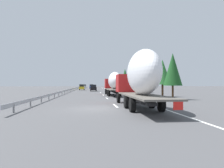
% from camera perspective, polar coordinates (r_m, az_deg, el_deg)
% --- Properties ---
extents(ground_plane, '(260.00, 260.00, 0.00)m').
position_cam_1_polar(ground_plane, '(57.14, -5.45, -2.07)').
color(ground_plane, '#4C4C4F').
extents(lane_stripe_0, '(3.20, 0.20, 0.01)m').
position_cam_1_polar(lane_stripe_0, '(19.35, 0.95, -6.09)').
color(lane_stripe_0, white).
rests_on(lane_stripe_0, ground_plane).
extents(lane_stripe_1, '(3.20, 0.20, 0.01)m').
position_cam_1_polar(lane_stripe_1, '(29.27, -1.42, -4.03)').
color(lane_stripe_1, white).
rests_on(lane_stripe_1, ground_plane).
extents(lane_stripe_2, '(3.20, 0.20, 0.01)m').
position_cam_1_polar(lane_stripe_2, '(37.98, -2.47, -3.10)').
color(lane_stripe_2, white).
rests_on(lane_stripe_2, ground_plane).
extents(lane_stripe_3, '(3.20, 0.20, 0.01)m').
position_cam_1_polar(lane_stripe_3, '(48.15, -3.21, -2.45)').
color(lane_stripe_3, white).
rests_on(lane_stripe_3, ground_plane).
extents(lane_stripe_4, '(3.20, 0.20, 0.01)m').
position_cam_1_polar(lane_stripe_4, '(60.69, -3.78, -1.94)').
color(lane_stripe_4, white).
rests_on(lane_stripe_4, ground_plane).
extents(lane_stripe_5, '(3.20, 0.20, 0.01)m').
position_cam_1_polar(lane_stripe_5, '(62.06, -3.83, -1.90)').
color(lane_stripe_5, white).
rests_on(lane_stripe_5, ground_plane).
extents(edge_line_right, '(110.00, 0.20, 0.01)m').
position_cam_1_polar(edge_line_right, '(62.42, -0.44, -1.89)').
color(edge_line_right, white).
rests_on(edge_line_right, ground_plane).
extents(truck_lead, '(13.99, 2.55, 4.11)m').
position_cam_1_polar(truck_lead, '(36.28, 0.55, 0.46)').
color(truck_lead, '#B21919').
rests_on(truck_lead, ground_plane).
extents(truck_trailing, '(13.97, 2.55, 4.77)m').
position_cam_1_polar(truck_trailing, '(17.48, 7.67, 1.90)').
color(truck_trailing, '#B21919').
rests_on(truck_trailing, ground_plane).
extents(car_blue_sedan, '(4.64, 1.87, 1.92)m').
position_cam_1_polar(car_blue_sedan, '(90.07, -5.76, -0.70)').
color(car_blue_sedan, '#28479E').
rests_on(car_blue_sedan, ground_plane).
extents(car_silver_hatch, '(4.38, 1.82, 1.86)m').
position_cam_1_polar(car_silver_hatch, '(104.36, -7.73, -0.62)').
color(car_silver_hatch, '#ADB2B7').
rests_on(car_silver_hatch, ground_plane).
extents(car_yellow_coupe, '(4.10, 1.78, 1.95)m').
position_cam_1_polar(car_yellow_coupe, '(70.37, -8.46, -0.89)').
color(car_yellow_coupe, gold).
rests_on(car_yellow_coupe, ground_plane).
extents(car_black_suv, '(4.46, 1.82, 1.88)m').
position_cam_1_polar(car_black_suv, '(58.63, -5.26, -1.09)').
color(car_black_suv, black).
rests_on(car_black_suv, ground_plane).
extents(road_sign, '(0.10, 0.90, 3.26)m').
position_cam_1_polar(road_sign, '(57.99, 1.18, 0.19)').
color(road_sign, gray).
rests_on(road_sign, ground_plane).
extents(tree_0, '(3.50, 3.50, 5.51)m').
position_cam_1_polar(tree_0, '(49.63, 8.36, 1.63)').
color(tree_0, '#472D19').
rests_on(tree_0, ground_plane).
extents(tree_1, '(3.45, 3.45, 7.23)m').
position_cam_1_polar(tree_1, '(107.08, 1.25, 1.36)').
color(tree_1, '#472D19').
rests_on(tree_1, ground_plane).
extents(tree_2, '(2.48, 2.48, 6.19)m').
position_cam_1_polar(tree_2, '(28.39, 16.66, 3.93)').
color(tree_2, '#472D19').
rests_on(tree_2, ground_plane).
extents(tree_3, '(2.90, 2.90, 6.92)m').
position_cam_1_polar(tree_3, '(65.33, 3.65, 2.07)').
color(tree_3, '#472D19').
rests_on(tree_3, ground_plane).
extents(tree_4, '(2.71, 2.71, 6.04)m').
position_cam_1_polar(tree_4, '(34.06, 13.98, 3.25)').
color(tree_4, '#472D19').
rests_on(tree_4, ground_plane).
extents(tree_5, '(3.41, 3.41, 5.11)m').
position_cam_1_polar(tree_5, '(50.84, 6.21, 1.35)').
color(tree_5, '#472D19').
rests_on(tree_5, ground_plane).
extents(guardrail_median, '(94.00, 0.10, 0.76)m').
position_cam_1_polar(guardrail_median, '(60.36, -11.18, -1.41)').
color(guardrail_median, '#9EA0A5').
rests_on(guardrail_median, ground_plane).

